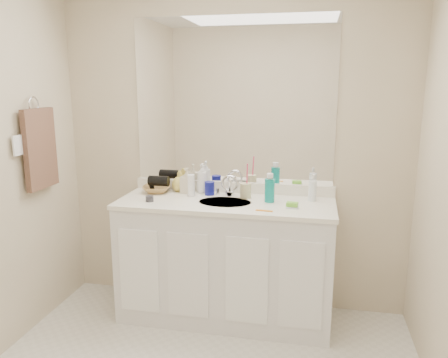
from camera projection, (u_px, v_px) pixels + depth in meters
name	position (u px, v px, depth m)	size (l,w,h in m)	color
wall_back	(233.00, 150.00, 3.26)	(2.60, 0.02, 2.40)	beige
vanity_cabinet	(225.00, 262.00, 3.16)	(1.50, 0.55, 0.85)	white
countertop	(225.00, 203.00, 3.07)	(1.52, 0.57, 0.03)	white
backsplash	(232.00, 187.00, 3.31)	(1.52, 0.03, 0.08)	white
sink_basin	(225.00, 203.00, 3.05)	(0.37, 0.37, 0.02)	#B4B29E
faucet	(230.00, 188.00, 3.21)	(0.02, 0.02, 0.11)	silver
mirror	(233.00, 102.00, 3.18)	(1.48, 0.01, 1.20)	white
blue_mug	(210.00, 188.00, 3.23)	(0.07, 0.07, 0.10)	navy
tan_cup	(245.00, 191.00, 3.14)	(0.08, 0.08, 0.11)	beige
toothbrush	(247.00, 178.00, 3.12)	(0.01, 0.01, 0.21)	#EA3D64
mouthwash_bottle	(270.00, 190.00, 3.03)	(0.07, 0.07, 0.16)	#0B8881
clear_pump_bottle	(312.00, 191.00, 3.06)	(0.05, 0.05, 0.15)	white
soap_dish	(292.00, 207.00, 2.90)	(0.09, 0.07, 0.01)	silver
green_soap	(292.00, 204.00, 2.89)	(0.07, 0.05, 0.03)	#6FC830
orange_comb	(264.00, 211.00, 2.83)	(0.11, 0.02, 0.00)	orange
dark_jar	(150.00, 199.00, 3.05)	(0.06, 0.06, 0.04)	#2E2E34
extra_white_bottle	(191.00, 185.00, 3.18)	(0.05, 0.05, 0.16)	white
soap_bottle_white	(202.00, 178.00, 3.29)	(0.08, 0.09, 0.22)	white
soap_bottle_cream	(187.00, 180.00, 3.29)	(0.08, 0.09, 0.19)	beige
soap_bottle_yellow	(180.00, 181.00, 3.34)	(0.12, 0.12, 0.16)	#DDC555
wicker_basket	(157.00, 189.00, 3.31)	(0.21, 0.21, 0.05)	olive
hair_dryer	(159.00, 181.00, 3.29)	(0.08, 0.08, 0.15)	black
towel_ring	(34.00, 105.00, 2.94)	(0.11, 0.11, 0.01)	silver
hand_towel	(40.00, 149.00, 3.00)	(0.04, 0.32, 0.55)	#422C23
switch_plate	(18.00, 145.00, 2.80)	(0.01, 0.09, 0.13)	white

